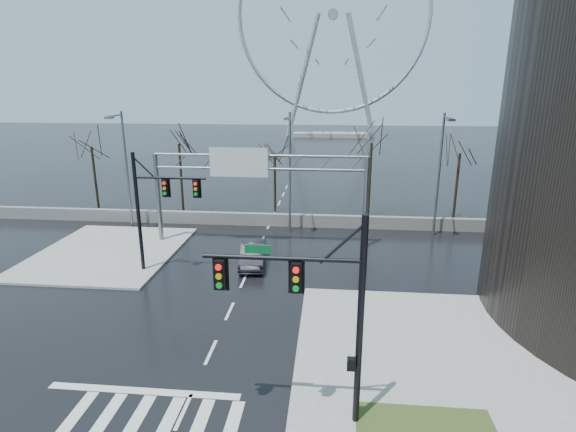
# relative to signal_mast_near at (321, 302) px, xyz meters

# --- Properties ---
(ground) EXTENTS (260.00, 260.00, 0.00)m
(ground) POSITION_rel_signal_mast_near_xyz_m (-5.14, 4.04, -4.87)
(ground) COLOR black
(ground) RESTS_ON ground
(sidewalk_right_ext) EXTENTS (12.00, 10.00, 0.15)m
(sidewalk_right_ext) POSITION_rel_signal_mast_near_xyz_m (4.86, 6.04, -4.80)
(sidewalk_right_ext) COLOR gray
(sidewalk_right_ext) RESTS_ON ground
(sidewalk_far) EXTENTS (10.00, 12.00, 0.15)m
(sidewalk_far) POSITION_rel_signal_mast_near_xyz_m (-16.14, 16.04, -4.80)
(sidewalk_far) COLOR gray
(sidewalk_far) RESTS_ON ground
(barrier_wall) EXTENTS (52.00, 0.50, 1.10)m
(barrier_wall) POSITION_rel_signal_mast_near_xyz_m (-5.14, 24.04, -4.32)
(barrier_wall) COLOR slate
(barrier_wall) RESTS_ON ground
(signal_mast_near) EXTENTS (5.52, 0.41, 8.00)m
(signal_mast_near) POSITION_rel_signal_mast_near_xyz_m (0.00, 0.00, 0.00)
(signal_mast_near) COLOR black
(signal_mast_near) RESTS_ON ground
(signal_mast_far) EXTENTS (4.72, 0.41, 8.00)m
(signal_mast_far) POSITION_rel_signal_mast_near_xyz_m (-11.01, 13.00, -0.04)
(signal_mast_far) COLOR black
(signal_mast_far) RESTS_ON ground
(sign_gantry) EXTENTS (16.36, 0.40, 7.60)m
(sign_gantry) POSITION_rel_signal_mast_near_xyz_m (-5.52, 19.00, 0.31)
(sign_gantry) COLOR slate
(sign_gantry) RESTS_ON ground
(streetlight_left) EXTENTS (0.50, 2.55, 10.00)m
(streetlight_left) POSITION_rel_signal_mast_near_xyz_m (-17.14, 22.20, 1.01)
(streetlight_left) COLOR slate
(streetlight_left) RESTS_ON ground
(streetlight_mid) EXTENTS (0.50, 2.55, 10.00)m
(streetlight_mid) POSITION_rel_signal_mast_near_xyz_m (-3.14, 22.20, 1.01)
(streetlight_mid) COLOR slate
(streetlight_mid) RESTS_ON ground
(streetlight_right) EXTENTS (0.50, 2.55, 10.00)m
(streetlight_right) POSITION_rel_signal_mast_near_xyz_m (8.86, 22.20, 1.01)
(streetlight_right) COLOR slate
(streetlight_right) RESTS_ON ground
(tree_far_left) EXTENTS (3.50, 3.50, 7.00)m
(tree_far_left) POSITION_rel_signal_mast_near_xyz_m (-23.14, 28.04, 0.70)
(tree_far_left) COLOR black
(tree_far_left) RESTS_ON ground
(tree_left) EXTENTS (3.75, 3.75, 7.50)m
(tree_left) POSITION_rel_signal_mast_near_xyz_m (-14.14, 27.54, 1.10)
(tree_left) COLOR black
(tree_left) RESTS_ON ground
(tree_center) EXTENTS (3.25, 3.25, 6.50)m
(tree_center) POSITION_rel_signal_mast_near_xyz_m (-5.14, 28.54, 0.30)
(tree_center) COLOR black
(tree_center) RESTS_ON ground
(tree_right) EXTENTS (3.90, 3.90, 7.80)m
(tree_right) POSITION_rel_signal_mast_near_xyz_m (3.86, 27.54, 1.34)
(tree_right) COLOR black
(tree_right) RESTS_ON ground
(tree_far_right) EXTENTS (3.40, 3.40, 6.80)m
(tree_far_right) POSITION_rel_signal_mast_near_xyz_m (11.86, 28.04, 0.54)
(tree_far_right) COLOR black
(tree_far_right) RESTS_ON ground
(ferris_wheel) EXTENTS (45.00, 6.00, 50.91)m
(ferris_wheel) POSITION_rel_signal_mast_near_xyz_m (-0.14, 99.04, 21.26)
(ferris_wheel) COLOR gray
(ferris_wheel) RESTS_ON ground
(car) EXTENTS (2.11, 4.85, 1.55)m
(car) POSITION_rel_signal_mast_near_xyz_m (-5.01, 14.86, -4.10)
(car) COLOR black
(car) RESTS_ON ground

